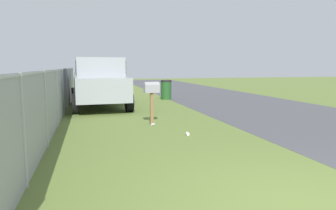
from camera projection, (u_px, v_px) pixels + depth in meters
road_asphalt at (302, 117)px, 10.61m from camera, size 60.00×6.07×0.01m
mailbox at (152, 91)px, 9.04m from camera, size 0.25×0.47×1.30m
pickup_truck at (99, 82)px, 12.90m from camera, size 5.09×2.47×2.09m
trash_bin at (166, 90)px, 16.31m from camera, size 0.58×0.58×1.02m
fence_section at (60, 93)px, 10.00m from camera, size 16.51×0.07×1.66m
litter_cup_near_hydrant at (188, 134)px, 7.84m from camera, size 0.11×0.09×0.08m
litter_can_by_mailbox at (153, 125)px, 9.11m from camera, size 0.12×0.14×0.07m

